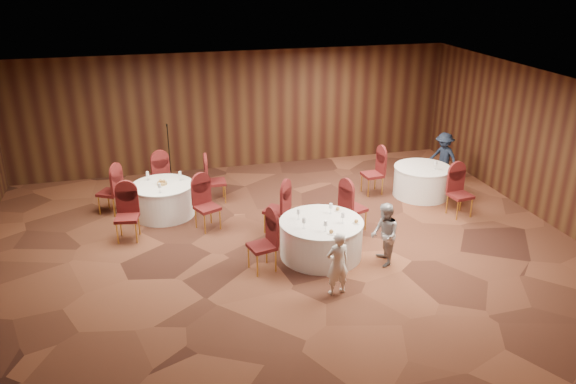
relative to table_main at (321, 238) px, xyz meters
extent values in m
plane|color=black|center=(-0.67, 0.55, -0.38)|extent=(12.00, 12.00, 0.00)
plane|color=silver|center=(-0.67, 0.55, 2.82)|extent=(12.00, 12.00, 0.00)
plane|color=black|center=(-0.67, 5.55, 1.22)|extent=(12.00, 0.00, 12.00)
plane|color=black|center=(-0.67, -4.45, 1.22)|extent=(12.00, 0.00, 12.00)
plane|color=black|center=(5.33, 0.55, 1.22)|extent=(0.00, 10.00, 10.00)
cylinder|color=white|center=(0.00, 0.00, -0.02)|extent=(1.60, 1.60, 0.72)
cylinder|color=white|center=(0.00, 0.00, 0.35)|extent=(1.63, 1.63, 0.03)
cylinder|color=white|center=(-2.87, 2.73, -0.02)|extent=(1.37, 1.37, 0.72)
cylinder|color=white|center=(-2.87, 2.73, 0.35)|extent=(1.40, 1.40, 0.03)
cylinder|color=white|center=(3.33, 2.29, -0.02)|extent=(1.35, 1.35, 0.72)
cylinder|color=white|center=(3.33, 2.29, 0.35)|extent=(1.38, 1.38, 0.03)
cylinder|color=silver|center=(0.37, -0.17, 0.37)|extent=(0.06, 0.06, 0.01)
cylinder|color=silver|center=(0.37, -0.17, 0.43)|extent=(0.01, 0.01, 0.11)
cone|color=silver|center=(0.37, -0.17, 0.53)|extent=(0.08, 0.08, 0.10)
cylinder|color=silver|center=(0.29, 0.30, 0.37)|extent=(0.06, 0.06, 0.01)
cylinder|color=silver|center=(0.29, 0.30, 0.43)|extent=(0.01, 0.01, 0.11)
cone|color=silver|center=(0.29, 0.30, 0.53)|extent=(0.08, 0.08, 0.10)
cylinder|color=silver|center=(-0.41, 0.20, 0.37)|extent=(0.06, 0.06, 0.01)
cylinder|color=silver|center=(-0.41, 0.20, 0.43)|extent=(0.01, 0.01, 0.11)
cone|color=silver|center=(-0.41, 0.20, 0.53)|extent=(0.08, 0.08, 0.10)
cylinder|color=silver|center=(-0.06, -0.43, 0.37)|extent=(0.06, 0.06, 0.01)
cylinder|color=silver|center=(-0.06, -0.43, 0.43)|extent=(0.01, 0.01, 0.11)
cone|color=silver|center=(-0.06, -0.43, 0.53)|extent=(0.08, 0.08, 0.10)
cylinder|color=silver|center=(-0.41, -0.21, 0.37)|extent=(0.06, 0.06, 0.01)
cylinder|color=silver|center=(-0.41, -0.21, 0.43)|extent=(0.01, 0.01, 0.11)
cone|color=silver|center=(-0.41, -0.21, 0.53)|extent=(0.08, 0.08, 0.10)
cylinder|color=white|center=(0.01, -0.55, 0.37)|extent=(0.15, 0.15, 0.01)
sphere|color=#9E6B33|center=(0.01, -0.55, 0.41)|extent=(0.08, 0.08, 0.08)
cylinder|color=white|center=(0.61, -0.26, 0.37)|extent=(0.15, 0.15, 0.01)
sphere|color=#9E6B33|center=(0.61, -0.26, 0.41)|extent=(0.08, 0.08, 0.08)
cylinder|color=white|center=(0.46, 0.38, 0.37)|extent=(0.15, 0.15, 0.01)
sphere|color=#9E6B33|center=(0.46, 0.38, 0.41)|extent=(0.08, 0.08, 0.08)
cylinder|color=silver|center=(-2.45, 2.88, 0.37)|extent=(0.06, 0.06, 0.01)
cylinder|color=silver|center=(-2.45, 2.88, 0.43)|extent=(0.01, 0.01, 0.11)
cone|color=silver|center=(-2.45, 2.88, 0.53)|extent=(0.08, 0.08, 0.10)
cylinder|color=silver|center=(-3.17, 3.06, 0.37)|extent=(0.06, 0.06, 0.01)
cylinder|color=silver|center=(-3.17, 3.06, 0.43)|extent=(0.01, 0.01, 0.11)
cone|color=silver|center=(-3.17, 3.06, 0.53)|extent=(0.08, 0.08, 0.10)
cylinder|color=silver|center=(-2.94, 2.26, 0.37)|extent=(0.06, 0.06, 0.01)
cylinder|color=silver|center=(-2.94, 2.26, 0.43)|extent=(0.01, 0.01, 0.11)
cone|color=silver|center=(-2.94, 2.26, 0.53)|extent=(0.08, 0.08, 0.10)
cylinder|color=brown|center=(-2.87, 2.73, 0.39)|extent=(0.22, 0.22, 0.06)
sphere|color=#9E6B33|center=(-2.90, 2.75, 0.45)|extent=(0.07, 0.07, 0.07)
sphere|color=#9E6B33|center=(-2.83, 2.71, 0.45)|extent=(0.07, 0.07, 0.07)
cylinder|color=silver|center=(3.55, 2.08, 0.37)|extent=(0.06, 0.06, 0.01)
cylinder|color=silver|center=(3.55, 2.08, 0.43)|extent=(0.01, 0.01, 0.11)
cone|color=silver|center=(3.55, 2.08, 0.53)|extent=(0.08, 0.08, 0.10)
cylinder|color=black|center=(-2.58, 4.80, -0.37)|extent=(0.24, 0.24, 0.02)
cylinder|color=black|center=(-2.58, 4.80, 0.41)|extent=(0.02, 0.02, 1.52)
cylinder|color=black|center=(-2.58, 4.85, 1.14)|extent=(0.04, 0.12, 0.04)
imported|color=white|center=(-0.15, -1.37, 0.21)|extent=(0.46, 0.34, 1.17)
imported|color=#A4A4A8|center=(1.05, -0.62, 0.24)|extent=(0.55, 0.66, 1.23)
imported|color=#162032|center=(4.31, 3.04, 0.28)|extent=(0.79, 0.97, 1.31)
camera|label=1|loc=(-3.10, -9.28, 5.02)|focal=35.00mm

